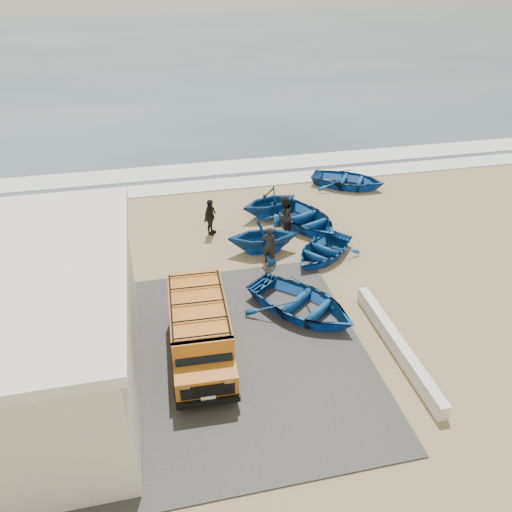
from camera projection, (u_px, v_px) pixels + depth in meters
ground at (234, 317)px, 18.37m from camera, size 160.00×160.00×0.00m
slab at (185, 362)px, 16.33m from camera, size 12.00×10.00×0.05m
ocean at (157, 52)px, 64.84m from camera, size 180.00×88.00×0.01m
surf_line at (196, 186)px, 28.32m from camera, size 180.00×1.60×0.06m
surf_wash at (192, 170)px, 30.40m from camera, size 180.00×2.20×0.04m
parapet at (397, 345)px, 16.66m from camera, size 0.35×6.00×0.55m
van at (200, 329)px, 16.10m from camera, size 2.05×4.79×2.02m
boat_near_left at (302, 303)px, 18.32m from camera, size 5.12×5.32×0.90m
boat_near_right at (323, 250)px, 21.72m from camera, size 4.25×4.11×0.72m
boat_mid_left at (263, 236)px, 21.88m from camera, size 3.22×2.82×1.62m
boat_mid_right at (304, 218)px, 24.14m from camera, size 4.33×5.06×0.89m
boat_far_left at (270, 202)px, 24.87m from camera, size 3.66×3.39×1.59m
boat_far_right at (348, 180)px, 28.13m from camera, size 4.99×4.63×0.84m
fisherman_front at (269, 245)px, 21.07m from camera, size 0.75×0.69×1.73m
fisherman_middle at (284, 216)px, 23.21m from camera, size 1.16×1.18×1.91m
fisherman_back at (210, 217)px, 23.25m from camera, size 0.95×1.09×1.76m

